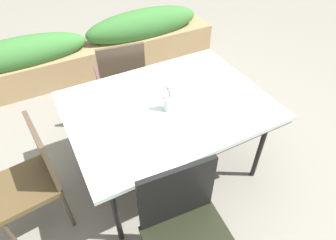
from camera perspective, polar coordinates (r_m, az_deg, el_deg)
The scene contains 7 objects.
ground_plane at distance 2.72m, azimuth -2.65°, elevation -8.40°, with size 12.00×12.00×0.00m, color gray.
dining_table at distance 2.19m, azimuth 0.00°, elevation 2.28°, with size 1.48×1.11×0.73m.
chair_far_side at distance 2.90m, azimuth -9.35°, elevation 8.90°, with size 0.51×0.51×0.89m.
chair_end_left at distance 2.20m, azimuth -25.15°, elevation -9.84°, with size 0.46×0.46×0.88m.
chair_near_left at distance 1.74m, azimuth 3.76°, elevation -21.04°, with size 0.51×0.51×0.94m.
flower_vase at distance 2.07m, azimuth -0.03°, elevation 3.69°, with size 0.07×0.07×0.21m.
planter_box at distance 3.85m, azimuth -15.22°, elevation 13.20°, with size 3.42×0.45×0.68m.
Camera 1 is at (-0.70, -1.58, 2.10)m, focal length 30.99 mm.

